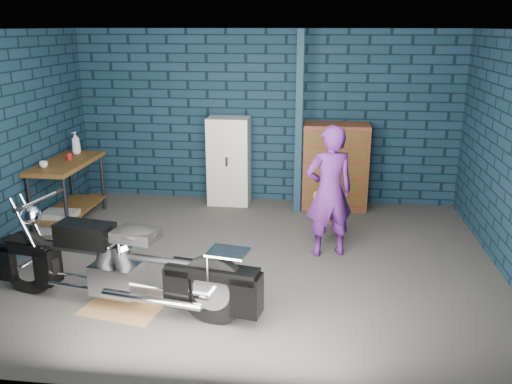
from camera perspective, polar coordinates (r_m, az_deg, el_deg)
ground at (r=6.62m, az=-1.32°, el=-7.33°), size 6.00×6.00×0.00m
room_walls at (r=6.63m, az=-0.74°, el=9.87°), size 6.02×5.01×2.71m
support_post at (r=8.04m, az=4.53°, el=7.12°), size 0.10×0.10×2.70m
workbench at (r=8.20m, az=-19.09°, el=-0.01°), size 0.60×1.40×0.91m
drip_mat at (r=5.79m, az=-13.72°, el=-11.64°), size 0.87×0.71×0.01m
motorcycle at (r=5.55m, az=-14.11°, el=-6.75°), size 2.54×1.09×1.08m
person at (r=6.61m, az=7.72°, el=0.03°), size 0.69×0.56×1.63m
storage_bin at (r=7.97m, az=-19.89°, el=-2.94°), size 0.46×0.33×0.29m
locker at (r=8.56m, az=-2.85°, el=3.27°), size 0.65×0.46×1.38m
tool_chest at (r=8.45m, az=8.35°, el=2.70°), size 0.99×0.55×1.32m
shop_stool at (r=7.24m, az=7.36°, el=-2.59°), size 0.43×0.43×0.63m
cup_a at (r=7.81m, az=-21.46°, el=2.71°), size 0.12×0.12×0.09m
mug_red at (r=8.14m, az=-19.05°, el=3.57°), size 0.10×0.10×0.10m
bottle at (r=8.50m, az=-18.44°, el=4.95°), size 0.16×0.16×0.33m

